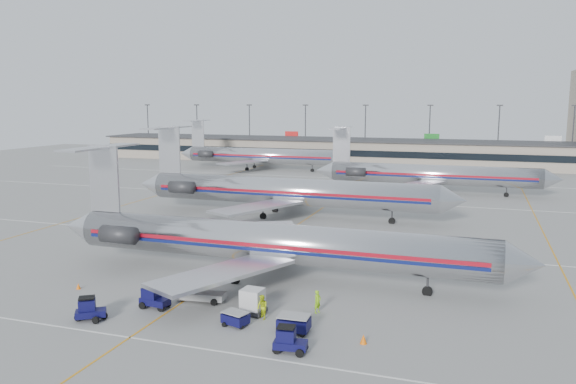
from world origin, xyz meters
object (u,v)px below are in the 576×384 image
at_px(jet_foreground, 265,242).
at_px(uld_container, 252,301).
at_px(belt_loader, 202,293).
at_px(jet_second_row, 283,191).
at_px(tug_center, 153,298).

xyz_separation_m(jet_foreground, uld_container, (2.24, -8.47, -2.43)).
xyz_separation_m(jet_foreground, belt_loader, (-2.61, -7.21, -2.77)).
bearing_deg(jet_second_row, jet_foreground, -74.19).
xyz_separation_m(tug_center, uld_container, (7.76, 1.30, 0.16)).
bearing_deg(uld_container, jet_second_row, 109.71).
relative_size(jet_second_row, uld_container, 24.31).
relative_size(jet_second_row, tug_center, 20.43).
distance_m(jet_foreground, jet_second_row, 28.20).
xyz_separation_m(uld_container, belt_loader, (-4.85, 1.25, -0.34)).
height_order(uld_container, belt_loader, belt_loader).
distance_m(jet_second_row, belt_loader, 34.85).
xyz_separation_m(jet_second_row, uld_container, (9.92, -35.60, -2.63)).
bearing_deg(tug_center, uld_container, 14.38).
bearing_deg(tug_center, jet_second_row, 98.21).
height_order(jet_second_row, belt_loader, jet_second_row).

